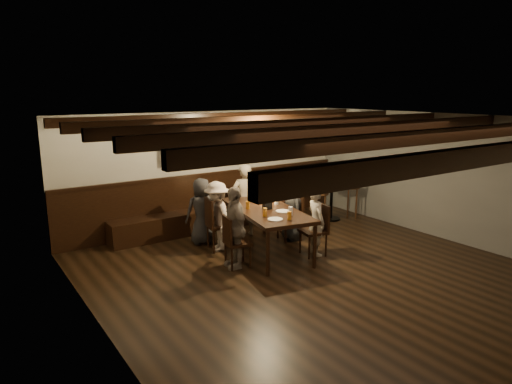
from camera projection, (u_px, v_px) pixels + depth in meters
room at (232, 187)px, 8.40m from camera, size 7.00×7.00×7.00m
dining_table at (266, 212)px, 7.97m from camera, size 1.36×2.27×0.80m
chair_left_near at (219, 234)px, 8.19m from camera, size 0.51×0.51×0.95m
chair_left_far at (237, 251)px, 7.39m from camera, size 0.46×0.46×0.85m
chair_right_near at (290, 226)px, 8.74m from camera, size 0.48×0.48×0.90m
chair_right_far at (314, 240)px, 7.93m from camera, size 0.48×0.48×0.89m
person_bench_left at (202, 211)px, 8.46m from camera, size 0.68×0.51×1.25m
person_bench_centre at (244, 200)px, 8.91m from camera, size 0.58×0.44×1.43m
person_bench_right at (289, 201)px, 9.14m from camera, size 0.70×0.59×1.27m
person_left_near at (217, 216)px, 8.11m from camera, size 0.62×0.88×1.25m
person_left_far at (235, 227)px, 7.29m from camera, size 0.47×0.83×1.34m
person_right_near at (292, 210)px, 8.69m from camera, size 0.48×0.64×1.18m
person_right_far at (316, 221)px, 7.87m from camera, size 0.37×0.48×1.20m
pint_a at (237, 198)px, 8.46m from camera, size 0.07×0.07×0.14m
pint_b at (264, 196)px, 8.62m from camera, size 0.07×0.07×0.14m
pint_c at (248, 205)px, 7.91m from camera, size 0.07×0.07×0.14m
pint_d at (277, 201)px, 8.23m from camera, size 0.07×0.07×0.14m
pint_e at (265, 212)px, 7.45m from camera, size 0.07×0.07×0.14m
pint_f at (291, 211)px, 7.52m from camera, size 0.07×0.07×0.14m
pint_g at (289, 216)px, 7.24m from camera, size 0.07×0.07×0.14m
plate_near at (275, 219)px, 7.26m from camera, size 0.24×0.24×0.01m
plate_far at (283, 211)px, 7.75m from camera, size 0.24×0.24×0.01m
condiment_caddy at (267, 206)px, 7.89m from camera, size 0.15×0.10×0.12m
candle at (265, 203)px, 8.26m from camera, size 0.05×0.05×0.05m
high_top_table at (332, 190)px, 10.02m from camera, size 0.57×0.57×1.01m
bar_stool_left at (321, 208)px, 9.65m from camera, size 0.35×0.37×1.02m
bar_stool_right at (352, 201)px, 10.23m from camera, size 0.32×0.34×1.02m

